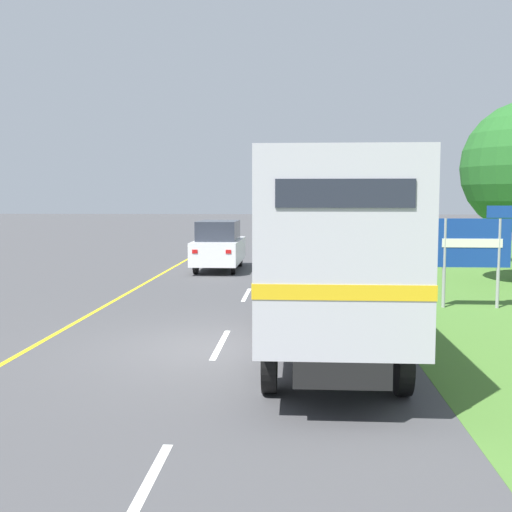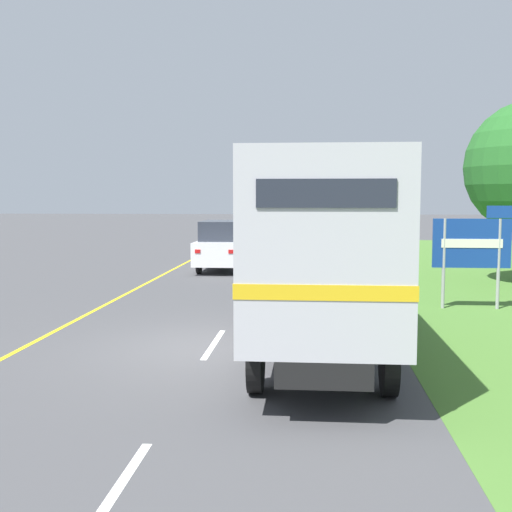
# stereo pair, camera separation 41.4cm
# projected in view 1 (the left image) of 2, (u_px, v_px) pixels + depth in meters

# --- Properties ---
(ground_plane) EXTENTS (200.00, 200.00, 0.00)m
(ground_plane) POSITION_uv_depth(u_px,v_px,m) (219.00, 348.00, 12.65)
(ground_plane) COLOR #444447
(edge_line_yellow) EXTENTS (0.12, 50.05, 0.01)m
(edge_line_yellow) POSITION_uv_depth(u_px,v_px,m) (133.00, 290.00, 20.52)
(edge_line_yellow) COLOR yellow
(edge_line_yellow) RESTS_ON ground
(centre_dash_nearest) EXTENTS (0.12, 2.60, 0.01)m
(centre_dash_nearest) POSITION_uv_depth(u_px,v_px,m) (142.00, 495.00, 6.38)
(centre_dash_nearest) COLOR white
(centre_dash_nearest) RESTS_ON ground
(centre_dash_near) EXTENTS (0.12, 2.60, 0.01)m
(centre_dash_near) POSITION_uv_depth(u_px,v_px,m) (221.00, 344.00, 12.94)
(centre_dash_near) COLOR white
(centre_dash_near) RESTS_ON ground
(centre_dash_mid_a) EXTENTS (0.12, 2.60, 0.01)m
(centre_dash_mid_a) POSITION_uv_depth(u_px,v_px,m) (246.00, 295.00, 19.50)
(centre_dash_mid_a) COLOR white
(centre_dash_mid_a) RESTS_ON ground
(centre_dash_mid_b) EXTENTS (0.12, 2.60, 0.01)m
(centre_dash_mid_b) POSITION_uv_depth(u_px,v_px,m) (259.00, 270.00, 26.06)
(centre_dash_mid_b) COLOR white
(centre_dash_mid_b) RESTS_ON ground
(centre_dash_far) EXTENTS (0.12, 2.60, 0.01)m
(centre_dash_far) POSITION_uv_depth(u_px,v_px,m) (267.00, 255.00, 32.62)
(centre_dash_far) COLOR white
(centre_dash_far) RESTS_ON ground
(centre_dash_farthest) EXTENTS (0.12, 2.60, 0.01)m
(centre_dash_farthest) POSITION_uv_depth(u_px,v_px,m) (272.00, 246.00, 39.18)
(centre_dash_farthest) COLOR white
(centre_dash_farthest) RESTS_ON ground
(horse_trailer_truck) EXTENTS (2.33, 8.67, 3.63)m
(horse_trailer_truck) POSITION_uv_depth(u_px,v_px,m) (328.00, 247.00, 12.03)
(horse_trailer_truck) COLOR black
(horse_trailer_truck) RESTS_ON ground
(lead_car_white) EXTENTS (1.80, 4.56, 2.01)m
(lead_car_white) POSITION_uv_depth(u_px,v_px,m) (219.00, 245.00, 26.04)
(lead_car_white) COLOR black
(lead_car_white) RESTS_ON ground
(highway_sign) EXTENTS (2.03, 0.09, 2.74)m
(highway_sign) POSITION_uv_depth(u_px,v_px,m) (473.00, 245.00, 17.04)
(highway_sign) COLOR #9E9EA3
(highway_sign) RESTS_ON ground
(delineator_post) EXTENTS (0.08, 0.08, 0.95)m
(delineator_post) POSITION_uv_depth(u_px,v_px,m) (419.00, 319.00, 12.99)
(delineator_post) COLOR white
(delineator_post) RESTS_ON ground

